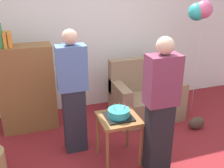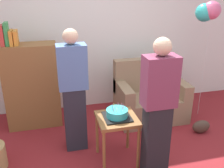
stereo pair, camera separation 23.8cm
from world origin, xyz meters
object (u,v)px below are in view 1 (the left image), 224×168
at_px(person_holding_cake, 160,108).
at_px(handbag, 197,123).
at_px(couch, 145,97).
at_px(side_table, 119,124).
at_px(person_blowing_candles, 73,93).
at_px(birthday_cake, 119,113).
at_px(balloon_bunch, 200,11).
at_px(bookshelf, 26,87).

distance_m(person_holding_cake, handbag, 1.41).
xyz_separation_m(couch, side_table, (-0.82, -0.97, 0.18)).
height_order(side_table, person_blowing_candles, person_blowing_candles).
bearing_deg(person_blowing_candles, side_table, -44.11).
relative_size(couch, side_table, 1.79).
height_order(couch, birthday_cake, couch).
bearing_deg(handbag, balloon_bunch, 69.09).
distance_m(couch, handbag, 0.91).
height_order(bookshelf, handbag, bookshelf).
relative_size(person_holding_cake, handbag, 5.82).
height_order(birthday_cake, handbag, birthday_cake).
bearing_deg(balloon_bunch, side_table, -152.97).
bearing_deg(birthday_cake, balloon_bunch, 27.03).
distance_m(bookshelf, handbag, 2.64).
bearing_deg(bookshelf, side_table, -49.13).
xyz_separation_m(birthday_cake, balloon_bunch, (1.59, 0.81, 1.06)).
bearing_deg(person_blowing_candles, balloon_bunch, 8.30).
relative_size(side_table, handbag, 2.20).
distance_m(birthday_cake, person_holding_cake, 0.52).
distance_m(person_blowing_candles, person_holding_cake, 1.11).
bearing_deg(handbag, person_holding_cake, -148.43).
xyz_separation_m(couch, person_blowing_candles, (-1.29, -0.56, 0.49)).
distance_m(person_blowing_candles, balloon_bunch, 2.27).
relative_size(birthday_cake, person_blowing_candles, 0.20).
distance_m(side_table, handbag, 1.49).
bearing_deg(birthday_cake, side_table, 154.74).
height_order(birthday_cake, person_holding_cake, person_holding_cake).
height_order(couch, handbag, couch).
bearing_deg(birthday_cake, person_holding_cake, -39.97).
relative_size(birthday_cake, handbag, 1.14).
bearing_deg(side_table, person_holding_cake, -39.97).
bearing_deg(bookshelf, birthday_cake, -49.13).
distance_m(couch, bookshelf, 1.89).
height_order(person_blowing_candles, person_holding_cake, same).
bearing_deg(couch, handbag, -48.67).
distance_m(side_table, balloon_bunch, 2.15).
bearing_deg(balloon_bunch, handbag, -110.91).
xyz_separation_m(couch, person_holding_cake, (-0.44, -1.28, 0.49)).
relative_size(side_table, birthday_cake, 1.92).
bearing_deg(balloon_bunch, person_holding_cake, -137.11).
bearing_deg(bookshelf, person_blowing_candles, -54.18).
bearing_deg(balloon_bunch, couch, 168.37).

